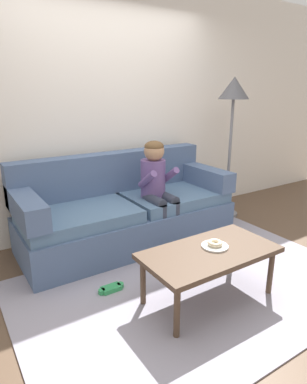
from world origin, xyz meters
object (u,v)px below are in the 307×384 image
Objects in this scene: donut at (215,243)px; floor_lamp at (233,101)px; person_child at (157,183)px; toy_controller at (111,289)px; couch at (126,212)px; coffee_table at (210,256)px.

donut is 0.07× the size of floor_lamp.
person_child is 0.63× the size of floor_lamp.
donut is at bearing -98.65° from person_child.
person_child reaches higher than toy_controller.
toy_controller is (-0.57, -0.79, -0.31)m from couch.
floor_lamp is (1.47, 1.29, 1.08)m from coffee_table.
couch reaches higher than coffee_table.
coffee_table is 0.11m from donut.
couch reaches higher than donut.
toy_controller is (-0.67, 0.48, -0.44)m from donut.
coffee_table is (0.03, -1.29, 0.04)m from couch.
donut reaches higher than toy_controller.
toy_controller is 0.13× the size of floor_lamp.
donut is (0.10, -1.27, 0.12)m from couch.
donut is at bearing -85.32° from couch.
coffee_table is 0.60× the size of floor_lamp.
couch is 1.88m from floor_lamp.
floor_lamp is at bearing 47.90° from toy_controller.
couch is 1.29m from coffee_table.
floor_lamp reaches higher than couch.
person_child is 1.10m from donut.
person_child is 4.87× the size of toy_controller.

